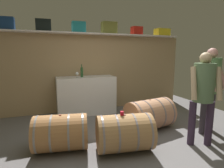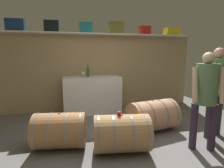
% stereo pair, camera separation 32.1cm
% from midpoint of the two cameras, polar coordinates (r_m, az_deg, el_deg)
% --- Properties ---
extents(ground_plane, '(6.49, 7.95, 0.02)m').
position_cam_midpoint_polar(ground_plane, '(3.70, -0.95, -15.26)').
color(ground_plane, '#625F60').
extents(back_wall_panel, '(5.29, 0.10, 2.02)m').
position_cam_midpoint_polar(back_wall_panel, '(5.12, -7.40, 3.40)').
color(back_wall_panel, tan).
rests_on(back_wall_panel, ground).
extents(high_shelf_board, '(4.86, 0.40, 0.03)m').
position_cam_midpoint_polar(high_shelf_board, '(4.97, -7.27, 15.10)').
color(high_shelf_board, silver).
rests_on(high_shelf_board, back_wall_panel).
extents(toolcase_navy, '(0.41, 0.23, 0.28)m').
position_cam_midpoint_polar(toolcase_navy, '(4.97, -32.09, 15.62)').
color(toolcase_navy, navy).
rests_on(toolcase_navy, high_shelf_board).
extents(toolcase_black, '(0.34, 0.21, 0.28)m').
position_cam_midpoint_polar(toolcase_black, '(4.87, -22.38, 16.46)').
color(toolcase_black, black).
rests_on(toolcase_black, high_shelf_board).
extents(toolcase_teal, '(0.34, 0.21, 0.27)m').
position_cam_midpoint_polar(toolcase_teal, '(4.92, -12.23, 16.82)').
color(toolcase_teal, teal).
rests_on(toolcase_teal, high_shelf_board).
extents(toolcase_olive, '(0.40, 0.24, 0.31)m').
position_cam_midpoint_polar(toolcase_olive, '(5.09, -2.80, 16.96)').
color(toolcase_olive, olive).
rests_on(toolcase_olive, high_shelf_board).
extents(toolcase_red, '(0.30, 0.23, 0.23)m').
position_cam_midpoint_polar(toolcase_red, '(5.38, 5.91, 16.07)').
color(toolcase_red, red).
rests_on(toolcase_red, high_shelf_board).
extents(toolcase_yellow, '(0.43, 0.28, 0.21)m').
position_cam_midpoint_polar(toolcase_yellow, '(5.78, 13.66, 15.29)').
color(toolcase_yellow, yellow).
rests_on(toolcase_yellow, high_shelf_board).
extents(work_cabinet, '(1.46, 0.56, 0.96)m').
position_cam_midpoint_polar(work_cabinet, '(4.81, -9.92, -3.45)').
color(work_cabinet, silver).
rests_on(work_cabinet, ground).
extents(wine_bottle_green, '(0.06, 0.06, 0.32)m').
position_cam_midpoint_polar(wine_bottle_green, '(4.68, -11.31, 3.77)').
color(wine_bottle_green, '#2A532B').
rests_on(wine_bottle_green, work_cabinet).
extents(wine_glass, '(0.08, 0.08, 0.14)m').
position_cam_midpoint_polar(wine_glass, '(4.56, -12.77, 3.10)').
color(wine_glass, white).
rests_on(wine_glass, work_cabinet).
extents(wine_barrel_near, '(0.94, 0.71, 0.60)m').
position_cam_midpoint_polar(wine_barrel_near, '(3.00, 0.70, -14.94)').
color(wine_barrel_near, '#A07445').
rests_on(wine_barrel_near, ground).
extents(wine_barrel_far, '(1.03, 0.77, 0.62)m').
position_cam_midpoint_polar(wine_barrel_far, '(3.84, 9.22, -9.32)').
color(wine_barrel_far, tan).
rests_on(wine_barrel_far, ground).
extents(wine_barrel_flank, '(0.90, 0.70, 0.59)m').
position_cam_midpoint_polar(wine_barrel_flank, '(3.17, -18.49, -14.16)').
color(wine_barrel_flank, '#A06A3B').
rests_on(wine_barrel_flank, ground).
extents(tasting_cup, '(0.06, 0.06, 0.06)m').
position_cam_midpoint_polar(tasting_cup, '(2.87, -0.13, -9.10)').
color(tasting_cup, red).
rests_on(tasting_cup, wine_barrel_near).
extents(winemaker_pouring, '(0.51, 0.44, 1.56)m').
position_cam_midpoint_polar(winemaker_pouring, '(3.26, 24.00, -1.64)').
color(winemaker_pouring, '#35263A').
rests_on(winemaker_pouring, ground).
extents(visitor_tasting, '(0.53, 0.45, 1.64)m').
position_cam_midpoint_polar(visitor_tasting, '(3.89, 26.15, 0.62)').
color(visitor_tasting, '#312C31').
rests_on(visitor_tasting, ground).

